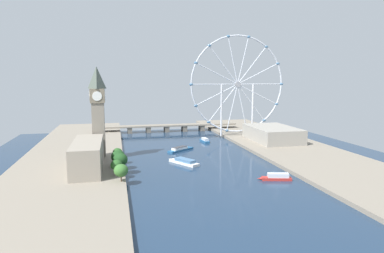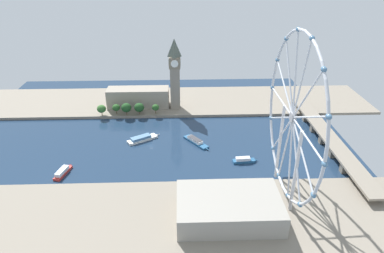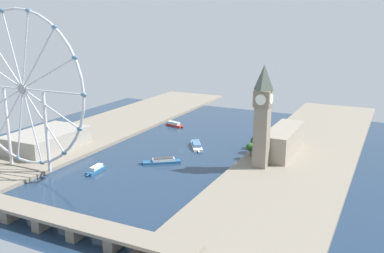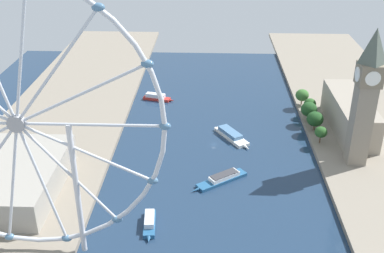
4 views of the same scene
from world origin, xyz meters
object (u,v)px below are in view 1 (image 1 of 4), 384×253
Objects in this scene: river_bridge at (166,127)px; tour_boat_2 at (181,149)px; tour_boat_1 at (205,140)px; tour_boat_3 at (184,162)px; riverside_hall at (273,134)px; ferris_wheel at (238,85)px; tour_boat_0 at (277,177)px; clock_tower at (98,110)px; parliament_block at (88,155)px.

river_bridge is 6.07× the size of tour_boat_2.
tour_boat_2 is (-36.59, -41.63, -0.26)m from tour_boat_1.
river_bridge is 182.43m from tour_boat_3.
tour_boat_2 is (-4.61, -128.71, -5.26)m from river_bridge.
riverside_hall is 112.62m from tour_boat_2.
ferris_wheel is 3.74× the size of tour_boat_3.
tour_boat_0 is at bearing -100.88° from ferris_wheel.
ferris_wheel is at bearing -39.49° from river_bridge.
river_bridge is at bearing 51.84° from tour_boat_2.
river_bridge reaches higher than tour_boat_1.
riverside_hall is at bearing -26.96° from tour_boat_2.
riverside_hall is at bearing -112.37° from tour_boat_1.
riverside_hall is 153.58m from river_bridge.
riverside_hall is (190.47, 38.20, -34.52)m from clock_tower.
clock_tower is 3.22× the size of tour_boat_0.
river_bridge reaches higher than tour_boat_2.
parliament_block is 219.40m from ferris_wheel.
parliament_block reaches higher than tour_boat_3.
parliament_block is 0.58× the size of ferris_wheel.
riverside_hall is 3.02× the size of tour_boat_1.
clock_tower is at bearing -168.66° from riverside_hall.
ferris_wheel is 192.44m from tour_boat_0.
ferris_wheel is at bearing 36.76° from parliament_block.
riverside_hall is 2.83× the size of tour_boat_0.
riverside_hall is 78.46m from tour_boat_1.
clock_tower is 54.54m from parliament_block.
tour_boat_3 is at bearing -93.70° from river_bridge.
ferris_wheel is 118.68m from river_bridge.
riverside_hall is at bearing -59.51° from ferris_wheel.
river_bridge is at bearing 64.70° from parliament_block.
river_bridge is at bearing 140.51° from ferris_wheel.
tour_boat_1 is at bearing -155.62° from ferris_wheel.
tour_boat_1 is (-47.55, -21.55, -63.87)m from ferris_wheel.
tour_boat_1 is at bearing -69.83° from river_bridge.
ferris_wheel is 123.22m from tour_boat_2.
clock_tower is 138.70m from tour_boat_1.
clock_tower is 197.31m from riverside_hall.
tour_boat_0 is 125.47m from tour_boat_2.
tour_boat_2 is at bearing 14.34° from clock_tower.
tour_boat_3 is (-11.76, -181.98, -5.08)m from river_bridge.
clock_tower is at bearing -119.48° from river_bridge.
parliament_block is 2.18× the size of tour_boat_3.
river_bridge reaches higher than tour_boat_0.
tour_boat_0 reaches higher than tour_boat_2.
parliament_block is at bearing 66.11° from tour_boat_3.
tour_boat_1 is at bearing 162.24° from riverside_hall.
tour_boat_2 is (-110.82, -17.85, -9.14)m from riverside_hall.
ferris_wheel reaches higher than tour_boat_3.
clock_tower is 3.45× the size of tour_boat_1.
ferris_wheel is 3.78× the size of tour_boat_2.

